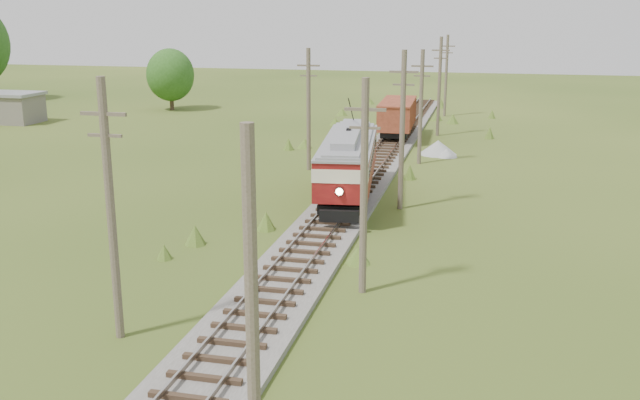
# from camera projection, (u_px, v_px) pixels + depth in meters

# --- Properties ---
(railbed_main) EXTENTS (3.60, 96.00, 0.57)m
(railbed_main) POSITION_uv_depth(u_px,v_px,m) (355.00, 190.00, 44.57)
(railbed_main) COLOR #605B54
(railbed_main) RESTS_ON ground
(streetcar) EXTENTS (4.35, 12.60, 5.70)m
(streetcar) POSITION_uv_depth(u_px,v_px,m) (348.00, 159.00, 41.81)
(streetcar) COLOR black
(streetcar) RESTS_ON ground
(gondola) EXTENTS (3.15, 8.75, 2.87)m
(gondola) POSITION_uv_depth(u_px,v_px,m) (397.00, 115.00, 63.19)
(gondola) COLOR black
(gondola) RESTS_ON ground
(gravel_pile) EXTENTS (3.10, 3.29, 1.13)m
(gravel_pile) POSITION_uv_depth(u_px,v_px,m) (439.00, 148.00, 56.56)
(gravel_pile) COLOR gray
(gravel_pile) RESTS_ON ground
(utility_pole_r_1) EXTENTS (0.30, 0.30, 8.80)m
(utility_pole_r_1) POSITION_uv_depth(u_px,v_px,m) (252.00, 323.00, 15.51)
(utility_pole_r_1) COLOR brown
(utility_pole_r_1) RESTS_ON ground
(utility_pole_r_2) EXTENTS (1.60, 0.30, 8.60)m
(utility_pole_r_2) POSITION_uv_depth(u_px,v_px,m) (364.00, 186.00, 27.70)
(utility_pole_r_2) COLOR brown
(utility_pole_r_2) RESTS_ON ground
(utility_pole_r_3) EXTENTS (1.60, 0.30, 9.00)m
(utility_pole_r_3) POSITION_uv_depth(u_px,v_px,m) (402.00, 129.00, 39.90)
(utility_pole_r_3) COLOR brown
(utility_pole_r_3) RESTS_ON ground
(utility_pole_r_4) EXTENTS (1.60, 0.30, 8.40)m
(utility_pole_r_4) POSITION_uv_depth(u_px,v_px,m) (421.00, 106.00, 52.25)
(utility_pole_r_4) COLOR brown
(utility_pole_r_4) RESTS_ON ground
(utility_pole_r_5) EXTENTS (1.60, 0.30, 8.90)m
(utility_pole_r_5) POSITION_uv_depth(u_px,v_px,m) (439.00, 86.00, 64.33)
(utility_pole_r_5) COLOR brown
(utility_pole_r_5) RESTS_ON ground
(utility_pole_r_6) EXTENTS (1.60, 0.30, 8.70)m
(utility_pole_r_6) POSITION_uv_depth(u_px,v_px,m) (446.00, 75.00, 76.64)
(utility_pole_r_6) COLOR brown
(utility_pole_r_6) RESTS_ON ground
(utility_pole_l_a) EXTENTS (1.60, 0.30, 9.00)m
(utility_pole_l_a) POSITION_uv_depth(u_px,v_px,m) (111.00, 209.00, 23.67)
(utility_pole_l_a) COLOR brown
(utility_pole_l_a) RESTS_ON ground
(utility_pole_l_b) EXTENTS (1.60, 0.30, 8.60)m
(utility_pole_l_b) POSITION_uv_depth(u_px,v_px,m) (309.00, 108.00, 50.14)
(utility_pole_l_b) COLOR brown
(utility_pole_l_b) RESTS_ON ground
(tree_mid_a) EXTENTS (5.46, 5.46, 7.03)m
(tree_mid_a) POSITION_uv_depth(u_px,v_px,m) (170.00, 75.00, 81.82)
(tree_mid_a) COLOR #38281C
(tree_mid_a) RESTS_ON ground
(shed) EXTENTS (6.40, 4.40, 3.10)m
(shed) POSITION_uv_depth(u_px,v_px,m) (9.00, 107.00, 72.89)
(shed) COLOR slate
(shed) RESTS_ON ground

